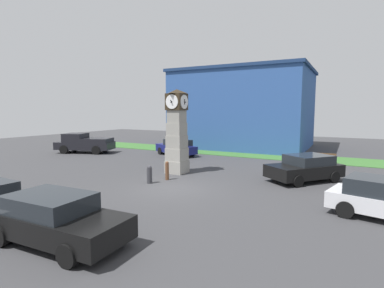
# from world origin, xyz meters

# --- Properties ---
(ground_plane) EXTENTS (73.78, 73.78, 0.00)m
(ground_plane) POSITION_xyz_m (0.00, 0.00, 0.00)
(ground_plane) COLOR #38383A
(clock_tower) EXTENTS (1.39, 1.40, 5.33)m
(clock_tower) POSITION_xyz_m (-1.87, 3.37, 2.57)
(clock_tower) COLOR gray
(clock_tower) RESTS_ON ground_plane
(bollard_near_tower) EXTENTS (0.21, 0.21, 1.08)m
(bollard_near_tower) POSITION_xyz_m (-1.33, 1.42, 0.55)
(bollard_near_tower) COLOR brown
(bollard_near_tower) RESTS_ON ground_plane
(bollard_mid_row) EXTENTS (0.29, 0.29, 1.00)m
(bollard_mid_row) POSITION_xyz_m (-1.71, 0.25, 0.51)
(bollard_mid_row) COLOR #333338
(bollard_mid_row) RESTS_ON ground_plane
(car_by_building) EXTENTS (4.54, 2.18, 1.48)m
(car_by_building) POSITION_xyz_m (0.39, -7.15, 0.76)
(car_by_building) COLOR black
(car_by_building) RESTS_ON ground_plane
(car_silver_hatch) EXTENTS (4.14, 4.50, 1.49)m
(car_silver_hatch) POSITION_xyz_m (5.71, 4.95, 0.76)
(car_silver_hatch) COLOR black
(car_silver_hatch) RESTS_ON ground_plane
(car_end_of_row) EXTENTS (4.65, 3.50, 1.46)m
(car_end_of_row) POSITION_xyz_m (-5.88, 9.72, 0.75)
(car_end_of_row) COLOR navy
(car_end_of_row) RESTS_ON ground_plane
(pickup_truck) EXTENTS (5.65, 3.78, 1.85)m
(pickup_truck) POSITION_xyz_m (-14.45, 7.00, 0.93)
(pickup_truck) COLOR black
(pickup_truck) RESTS_ON ground_plane
(bench) EXTENTS (1.63, 0.63, 0.90)m
(bench) POSITION_xyz_m (6.16, 11.03, 0.52)
(bench) COLOR brown
(bench) RESTS_ON ground_plane
(warehouse_blue_far) EXTENTS (14.20, 11.50, 8.33)m
(warehouse_blue_far) POSITION_xyz_m (-2.98, 19.33, 4.17)
(warehouse_blue_far) COLOR #2D5193
(warehouse_blue_far) RESTS_ON ground_plane
(grass_verge_far) EXTENTS (44.27, 4.12, 0.04)m
(grass_verge_far) POSITION_xyz_m (-2.48, 13.53, 0.02)
(grass_verge_far) COLOR #386B2D
(grass_verge_far) RESTS_ON ground_plane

